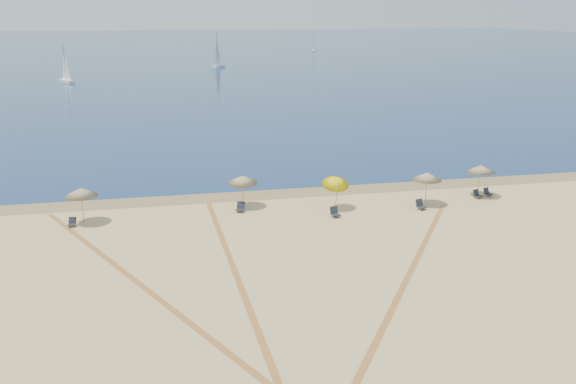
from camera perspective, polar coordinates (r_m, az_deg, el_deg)
name	(u,v)px	position (r m, az deg, el deg)	size (l,w,h in m)	color
ground	(385,364)	(25.37, 9.33, -16.03)	(160.00, 160.00, 0.00)	tan
ocean	(186,46)	(245.26, -9.79, 13.64)	(500.00, 500.00, 0.00)	#0C2151
wet_sand	(278,193)	(46.55, -0.97, -0.11)	(500.00, 500.00, 0.00)	olive
umbrella_1	(81,192)	(41.73, -19.27, -0.01)	(2.21, 2.21, 2.53)	gray
umbrella_2	(243,179)	(42.79, -4.39, 1.21)	(2.18, 2.21, 2.46)	gray
umbrella_3	(336,181)	(42.33, 4.61, 1.08)	(1.95, 2.02, 2.74)	gray
umbrella_4	(427,176)	(44.37, 13.21, 1.49)	(2.15, 2.15, 2.52)	gray
umbrella_5	(480,169)	(47.55, 18.00, 2.13)	(2.29, 2.32, 2.53)	gray
chair_1	(72,222)	(41.95, -20.01, -2.76)	(0.54, 0.62, 0.60)	black
chair_2	(241,207)	(42.38, -4.58, -1.49)	(0.78, 0.84, 0.70)	black
chair_3	(335,212)	(41.33, 4.52, -1.97)	(0.69, 0.77, 0.70)	black
chair_4	(421,205)	(43.82, 12.61, -1.22)	(0.78, 0.84, 0.71)	black
chair_5	(477,194)	(47.53, 17.71, -0.22)	(0.72, 0.78, 0.65)	black
chair_6	(487,192)	(48.29, 18.60, -0.04)	(0.70, 0.75, 0.63)	black
sailboat_0	(217,57)	(151.54, -6.79, 12.73)	(3.94, 5.66, 8.42)	white
sailboat_1	(66,71)	(127.27, -20.56, 10.82)	(3.61, 4.82, 7.28)	white
sailboat_2	(314,45)	(212.08, 2.47, 13.91)	(2.45, 4.67, 6.75)	white
tire_tracks	(257,280)	(32.03, -3.03, -8.39)	(52.60, 42.70, 0.00)	tan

